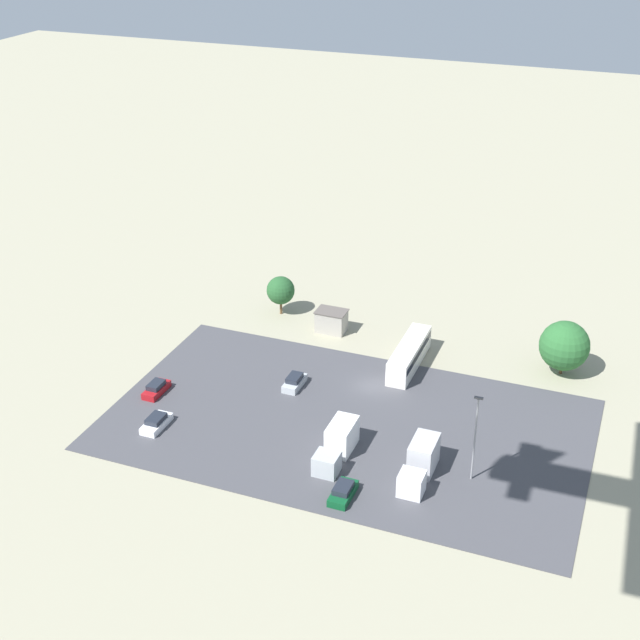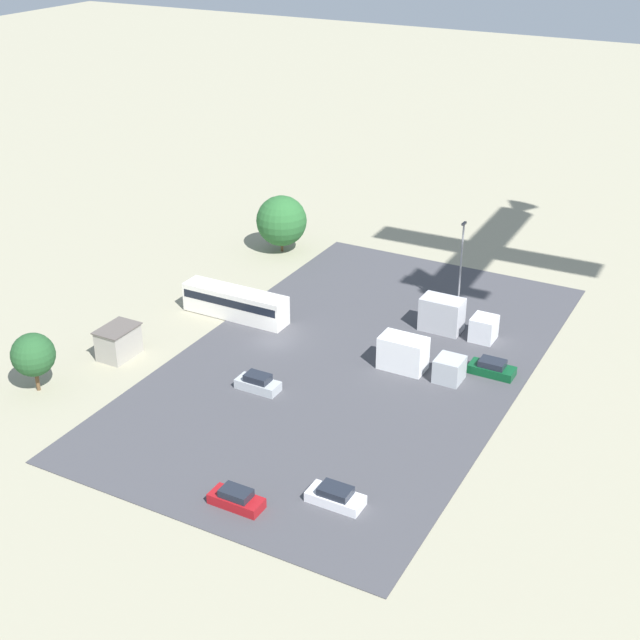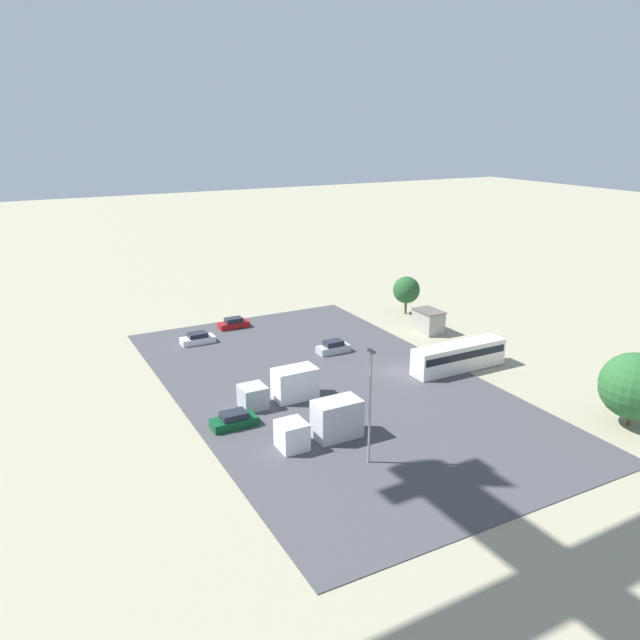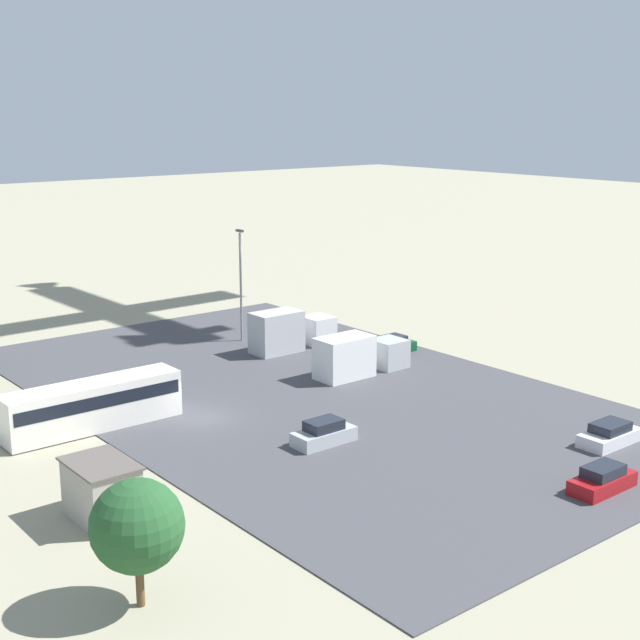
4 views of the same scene
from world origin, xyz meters
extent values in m
plane|color=gray|center=(0.00, 0.00, 0.00)|extent=(400.00, 400.00, 0.00)
cube|color=#424247|center=(0.00, 8.98, 0.04)|extent=(54.45, 31.76, 0.08)
cube|color=#9E998E|center=(9.66, -11.80, 1.49)|extent=(3.95, 2.72, 2.98)
cube|color=#59514C|center=(9.66, -11.80, 3.04)|extent=(4.19, 2.96, 0.12)
cube|color=silver|center=(-2.93, -6.44, 1.63)|extent=(2.60, 11.83, 3.11)
cube|color=black|center=(-2.93, -6.44, 2.19)|extent=(2.64, 11.35, 0.87)
cube|color=maroon|center=(23.77, 11.03, 0.50)|extent=(1.75, 4.18, 0.83)
cube|color=#1E232D|center=(23.77, 11.03, 1.22)|extent=(1.47, 2.34, 0.61)
cube|color=#ADB2B7|center=(8.72, 3.56, 0.52)|extent=(1.80, 4.09, 0.89)
cube|color=#1E232D|center=(8.72, 3.56, 1.30)|extent=(1.51, 2.29, 0.65)
cube|color=#0C4723|center=(-4.12, 21.51, 0.50)|extent=(1.95, 4.29, 0.84)
cube|color=#1E232D|center=(-4.12, 21.51, 1.23)|extent=(1.64, 2.41, 0.62)
cube|color=silver|center=(20.01, 17.40, 0.49)|extent=(1.95, 4.34, 0.81)
cube|color=#1E232D|center=(20.01, 17.40, 1.19)|extent=(1.64, 2.43, 0.60)
cube|color=silver|center=(-10.41, 18.48, 1.32)|extent=(2.56, 2.40, 2.49)
cube|color=#B2B2B7|center=(-10.41, 13.94, 1.86)|extent=(2.56, 4.27, 3.55)
cube|color=#ADB2B7|center=(-1.13, 18.35, 1.22)|extent=(2.58, 2.49, 2.29)
cube|color=white|center=(-1.13, 13.65, 1.71)|extent=(2.58, 4.42, 3.27)
cylinder|color=brown|center=(18.23, -14.19, 1.09)|extent=(0.36, 0.36, 2.17)
sphere|color=#235128|center=(18.23, -14.19, 3.67)|extent=(3.99, 3.99, 3.99)
cylinder|color=brown|center=(-21.35, -11.57, 0.84)|extent=(0.36, 0.36, 1.68)
sphere|color=#28602D|center=(-21.35, -11.57, 4.03)|extent=(6.27, 6.27, 6.27)
cylinder|color=gray|center=(-15.60, 13.83, 4.97)|extent=(0.20, 0.20, 9.78)
cube|color=#4C4C51|center=(-15.60, 13.83, 10.04)|extent=(0.90, 0.28, 0.20)
camera|label=1|loc=(-28.06, 89.56, 57.60)|focal=50.00mm
camera|label=2|loc=(67.72, 41.76, 42.31)|focal=50.00mm
camera|label=3|loc=(-54.59, 39.34, 27.39)|focal=35.00mm
camera|label=4|loc=(49.35, -29.59, 20.52)|focal=50.00mm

